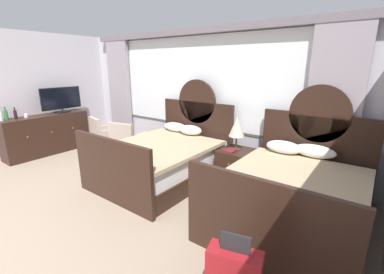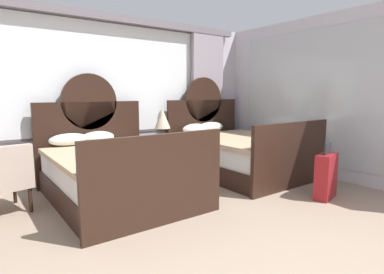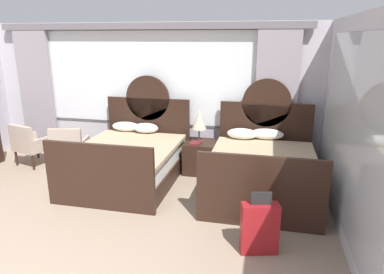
% 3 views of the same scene
% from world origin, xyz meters
% --- Properties ---
extents(wall_back_window, '(6.62, 0.22, 2.70)m').
position_xyz_m(wall_back_window, '(0.00, 4.21, 1.44)').
color(wall_back_window, silver).
rests_on(wall_back_window, ground_plane).
extents(wall_right_mirror, '(0.08, 4.81, 2.70)m').
position_xyz_m(wall_right_mirror, '(3.34, 1.83, 1.35)').
color(wall_right_mirror, silver).
rests_on(wall_right_mirror, ground_plane).
extents(bed_near_window, '(1.67, 2.17, 1.72)m').
position_xyz_m(bed_near_window, '(0.03, 3.03, 0.38)').
color(bed_near_window, black).
rests_on(bed_near_window, ground_plane).
extents(bed_near_mirror, '(1.67, 2.17, 1.72)m').
position_xyz_m(bed_near_mirror, '(2.30, 3.03, 0.38)').
color(bed_near_mirror, black).
rests_on(bed_near_mirror, ground_plane).
extents(nightstand_between_beds, '(0.58, 0.60, 0.58)m').
position_xyz_m(nightstand_between_beds, '(1.17, 3.67, 0.29)').
color(nightstand_between_beds, black).
rests_on(nightstand_between_beds, ground_plane).
extents(table_lamp_on_nightstand, '(0.27, 0.27, 0.58)m').
position_xyz_m(table_lamp_on_nightstand, '(1.14, 3.67, 0.99)').
color(table_lamp_on_nightstand, brown).
rests_on(table_lamp_on_nightstand, nightstand_between_beds).
extents(book_on_nightstand, '(0.18, 0.26, 0.03)m').
position_xyz_m(book_on_nightstand, '(1.10, 3.55, 0.60)').
color(book_on_nightstand, maroon).
rests_on(book_on_nightstand, nightstand_between_beds).
extents(armchair_by_window_left, '(0.70, 0.70, 0.83)m').
position_xyz_m(armchair_by_window_left, '(-1.28, 3.29, 0.45)').
color(armchair_by_window_left, '#B29E8E').
rests_on(armchair_by_window_left, ground_plane).
extents(suitcase_on_floor, '(0.46, 0.28, 0.76)m').
position_xyz_m(suitcase_on_floor, '(2.32, 1.37, 0.31)').
color(suitcase_on_floor, maroon).
rests_on(suitcase_on_floor, ground_plane).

